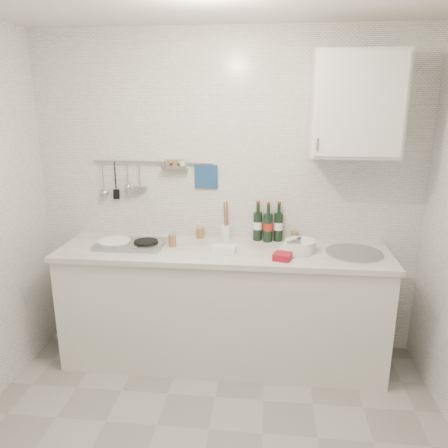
# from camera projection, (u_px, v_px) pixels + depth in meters

# --- Properties ---
(back_wall) EXTENTS (3.00, 0.02, 2.50)m
(back_wall) POSITION_uv_depth(u_px,v_px,m) (227.00, 197.00, 3.43)
(back_wall) COLOR silver
(back_wall) RESTS_ON floor
(counter) EXTENTS (2.44, 0.64, 0.96)m
(counter) POSITION_uv_depth(u_px,v_px,m) (224.00, 309.00, 3.36)
(counter) COLOR silver
(counter) RESTS_ON floor
(wall_rail) EXTENTS (0.98, 0.09, 0.34)m
(wall_rail) POSITION_uv_depth(u_px,v_px,m) (151.00, 174.00, 3.41)
(wall_rail) COLOR #93969B
(wall_rail) RESTS_ON back_wall
(wall_cabinet) EXTENTS (0.60, 0.38, 0.70)m
(wall_cabinet) POSITION_uv_depth(u_px,v_px,m) (356.00, 105.00, 2.97)
(wall_cabinet) COLOR silver
(wall_cabinet) RESTS_ON back_wall
(plate_stack_hob) EXTENTS (0.27, 0.26, 0.05)m
(plate_stack_hob) POSITION_uv_depth(u_px,v_px,m) (113.00, 243.00, 3.28)
(plate_stack_hob) COLOR #4C5EAD
(plate_stack_hob) RESTS_ON counter
(plate_stack_sink) EXTENTS (0.27, 0.26, 0.09)m
(plate_stack_sink) POSITION_uv_depth(u_px,v_px,m) (299.00, 246.00, 3.16)
(plate_stack_sink) COLOR white
(plate_stack_sink) RESTS_ON counter
(wine_bottles) EXTENTS (0.23, 0.10, 0.31)m
(wine_bottles) POSITION_uv_depth(u_px,v_px,m) (268.00, 222.00, 3.38)
(wine_bottles) COLOR black
(wine_bottles) RESTS_ON counter
(butter_dish) EXTENTS (0.18, 0.10, 0.05)m
(butter_dish) POSITION_uv_depth(u_px,v_px,m) (224.00, 249.00, 3.14)
(butter_dish) COLOR white
(butter_dish) RESTS_ON counter
(strawberry_punnet) EXTENTS (0.14, 0.14, 0.05)m
(strawberry_punnet) POSITION_uv_depth(u_px,v_px,m) (282.00, 256.00, 3.01)
(strawberry_punnet) COLOR #A61226
(strawberry_punnet) RESTS_ON counter
(utensil_crock) EXTENTS (0.08, 0.08, 0.32)m
(utensil_crock) POSITION_uv_depth(u_px,v_px,m) (226.00, 231.00, 3.42)
(utensil_crock) COLOR white
(utensil_crock) RESTS_ON counter
(jar_a) EXTENTS (0.06, 0.06, 0.09)m
(jar_a) POSITION_uv_depth(u_px,v_px,m) (200.00, 232.00, 3.48)
(jar_a) COLOR brown
(jar_a) RESTS_ON counter
(jar_b) EXTENTS (0.06, 0.06, 0.09)m
(jar_b) POSITION_uv_depth(u_px,v_px,m) (295.00, 236.00, 3.40)
(jar_b) COLOR brown
(jar_b) RESTS_ON counter
(jar_c) EXTENTS (0.06, 0.06, 0.07)m
(jar_c) POSITION_uv_depth(u_px,v_px,m) (287.00, 243.00, 3.26)
(jar_c) COLOR brown
(jar_c) RESTS_ON counter
(jar_d) EXTENTS (0.06, 0.06, 0.10)m
(jar_d) POSITION_uv_depth(u_px,v_px,m) (172.00, 240.00, 3.28)
(jar_d) COLOR brown
(jar_d) RESTS_ON counter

